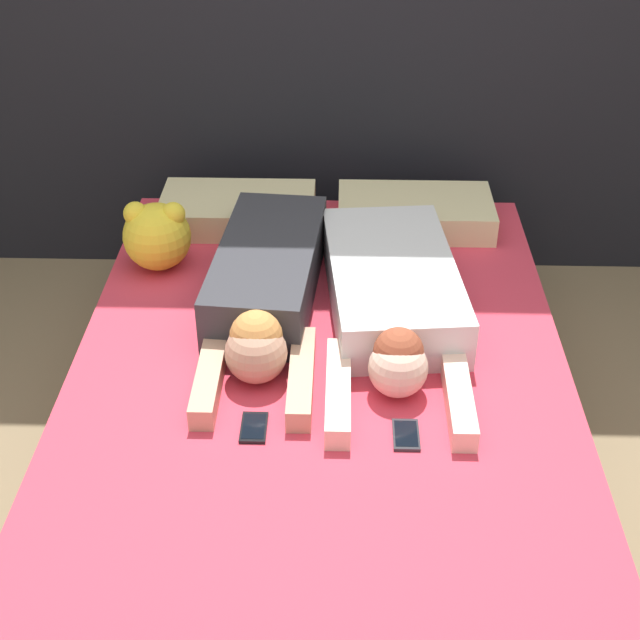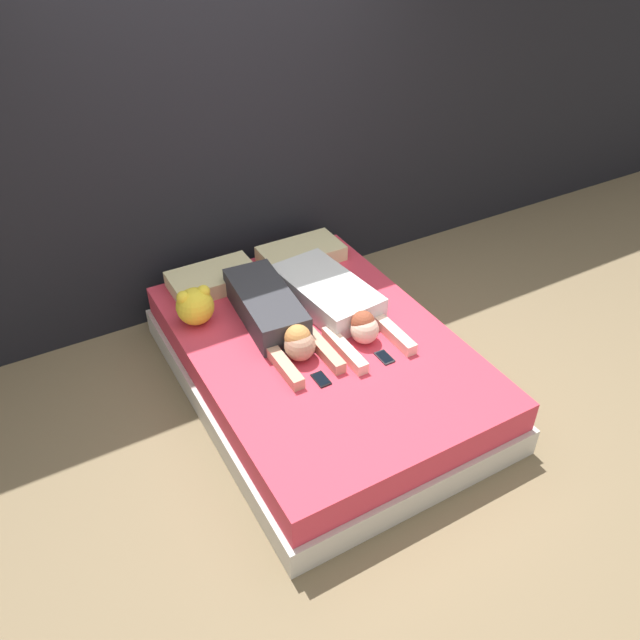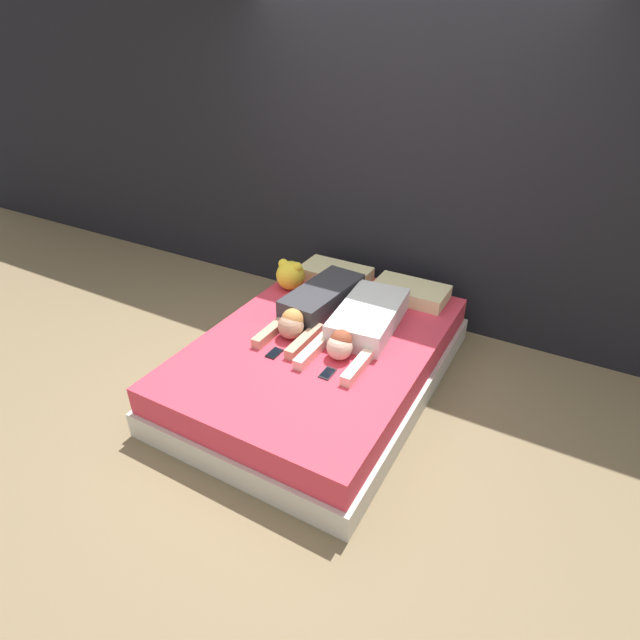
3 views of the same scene
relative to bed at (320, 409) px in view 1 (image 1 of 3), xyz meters
The scene contains 9 objects.
ground_plane 0.19m from the bed, ahead, with size 12.00×12.00×0.00m, color #7F6B4C.
bed is the anchor object (origin of this frame).
pillow_head_left 0.97m from the bed, 111.26° to the left, with size 0.58×0.33×0.11m.
pillow_head_right 0.97m from the bed, 68.74° to the left, with size 0.58×0.33×0.11m.
person_left 0.43m from the bed, 125.74° to the left, with size 0.37×1.08×0.21m.
person_right 0.42m from the bed, 44.58° to the left, with size 0.47×1.11×0.20m.
cell_phone_left 0.41m from the bed, 118.74° to the right, with size 0.07×0.12×0.01m.
cell_phone_right 0.46m from the bed, 53.98° to the right, with size 0.07×0.12×0.01m.
plush_toy 0.86m from the bed, 137.12° to the left, with size 0.24×0.24×0.25m.
Camera 1 is at (0.06, -2.16, 2.02)m, focal length 50.00 mm.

